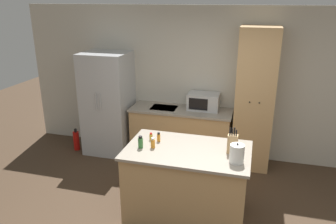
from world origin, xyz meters
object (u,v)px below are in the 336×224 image
(pantry_cabinet, at_px, (255,100))
(spice_bottle_amber_oil, at_px, (151,137))
(refrigerator, at_px, (108,103))
(spice_bottle_short_red, at_px, (159,137))
(knife_block, at_px, (232,144))
(microwave, at_px, (204,101))
(kettle, at_px, (237,154))
(spice_bottle_tall_dark, at_px, (153,143))
(fire_extinguisher, at_px, (76,140))
(spice_bottle_green_herb, at_px, (141,142))

(pantry_cabinet, bearing_deg, spice_bottle_amber_oil, -131.10)
(refrigerator, distance_m, spice_bottle_amber_oil, 1.86)
(refrigerator, relative_size, spice_bottle_short_red, 14.89)
(pantry_cabinet, xyz_separation_m, knife_block, (-0.21, -1.56, -0.09))
(refrigerator, height_order, pantry_cabinet, pantry_cabinet)
(microwave, distance_m, kettle, 1.98)
(spice_bottle_tall_dark, height_order, fire_extinguisher, spice_bottle_tall_dark)
(knife_block, height_order, spice_bottle_amber_oil, knife_block)
(pantry_cabinet, height_order, spice_bottle_short_red, pantry_cabinet)
(pantry_cabinet, height_order, microwave, pantry_cabinet)
(fire_extinguisher, bearing_deg, kettle, -26.99)
(pantry_cabinet, distance_m, microwave, 0.84)
(spice_bottle_tall_dark, xyz_separation_m, fire_extinguisher, (-1.97, 1.42, -0.82))
(knife_block, xyz_separation_m, spice_bottle_short_red, (-0.95, 0.09, -0.06))
(spice_bottle_green_herb, relative_size, fire_extinguisher, 0.37)
(spice_bottle_green_herb, bearing_deg, microwave, 74.59)
(refrigerator, xyz_separation_m, pantry_cabinet, (2.53, 0.09, 0.24))
(spice_bottle_green_herb, bearing_deg, spice_bottle_tall_dark, 15.28)
(spice_bottle_green_herb, xyz_separation_m, fire_extinguisher, (-1.82, 1.46, -0.83))
(refrigerator, xyz_separation_m, fire_extinguisher, (-0.61, -0.17, -0.73))
(microwave, bearing_deg, spice_bottle_amber_oil, -106.08)
(refrigerator, height_order, spice_bottle_green_herb, refrigerator)
(pantry_cabinet, bearing_deg, microwave, 175.26)
(spice_bottle_short_red, height_order, spice_bottle_amber_oil, spice_bottle_short_red)
(spice_bottle_amber_oil, height_order, spice_bottle_green_herb, spice_bottle_green_herb)
(pantry_cabinet, distance_m, spice_bottle_tall_dark, 2.05)
(microwave, bearing_deg, kettle, -69.70)
(spice_bottle_green_herb, bearing_deg, kettle, -3.53)
(knife_block, bearing_deg, refrigerator, 147.56)
(microwave, bearing_deg, spice_bottle_tall_dark, -101.16)
(microwave, height_order, spice_bottle_amber_oil, microwave)
(refrigerator, height_order, knife_block, refrigerator)
(refrigerator, relative_size, fire_extinguisher, 4.37)
(refrigerator, height_order, fire_extinguisher, refrigerator)
(pantry_cabinet, xyz_separation_m, spice_bottle_tall_dark, (-1.18, -1.67, -0.15))
(spice_bottle_green_herb, bearing_deg, knife_block, 7.82)
(refrigerator, distance_m, pantry_cabinet, 2.55)
(spice_bottle_tall_dark, relative_size, fire_extinguisher, 0.32)
(pantry_cabinet, xyz_separation_m, spice_bottle_short_red, (-1.16, -1.47, -0.16))
(knife_block, distance_m, spice_bottle_amber_oil, 1.07)
(spice_bottle_amber_oil, xyz_separation_m, spice_bottle_green_herb, (-0.05, -0.26, 0.03))
(spice_bottle_tall_dark, relative_size, kettle, 0.56)
(microwave, distance_m, spice_bottle_amber_oil, 1.59)
(pantry_cabinet, height_order, knife_block, pantry_cabinet)
(pantry_cabinet, distance_m, spice_bottle_green_herb, 2.17)
(microwave, height_order, fire_extinguisher, microwave)
(spice_bottle_short_red, relative_size, spice_bottle_amber_oil, 1.23)
(pantry_cabinet, bearing_deg, refrigerator, -178.00)
(refrigerator, bearing_deg, spice_bottle_amber_oil, -47.34)
(microwave, bearing_deg, pantry_cabinet, -4.74)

